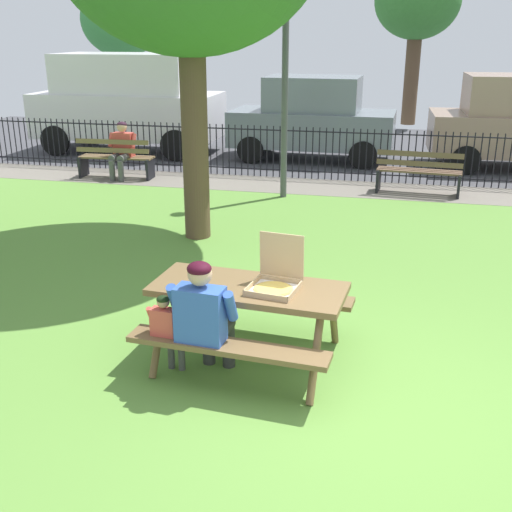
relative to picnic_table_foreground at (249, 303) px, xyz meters
name	(u,v)px	position (x,y,z in m)	size (l,w,h in m)	color
ground	(380,303)	(1.19, 1.64, -0.61)	(28.00, 12.46, 0.02)	#5C8D39
cobblestone_walkway	(391,191)	(1.19, 7.17, -0.60)	(28.00, 1.40, 0.01)	slate
street_asphalt	(395,150)	(1.19, 11.76, -0.60)	(28.00, 7.78, 0.01)	#424247
picnic_table_foreground	(249,303)	(0.00, 0.00, 0.00)	(1.91, 1.62, 0.79)	brown
pizza_box_open	(276,279)	(0.26, 0.00, 0.26)	(0.49, 0.51, 0.48)	tan
adult_at_table	(205,316)	(-0.28, -0.48, 0.06)	(0.62, 0.61, 1.19)	#313131
child_at_table	(168,327)	(-0.63, -0.48, -0.09)	(0.33, 0.33, 0.84)	#4B4B4B
iron_fence_streetside	(394,156)	(1.19, 7.87, -0.04)	(21.51, 0.03, 1.10)	black
park_bench_left	(116,159)	(-4.61, 7.04, -0.18)	(1.62, 0.54, 0.85)	brown
park_bench_center	(419,173)	(1.69, 7.04, -0.18)	(1.63, 0.60, 0.85)	brown
person_on_park_bench	(122,148)	(-4.46, 7.05, 0.06)	(0.61, 0.60, 1.19)	#484848
lamp_post_walkway	(285,52)	(-0.82, 6.26, 2.04)	(0.28, 0.28, 4.37)	#4C4C51
parked_car_far_left	(128,101)	(-5.58, 10.01, 0.71)	(4.71, 2.09, 2.46)	silver
parked_car_left	(313,118)	(-0.81, 10.01, 0.41)	(3.95, 1.92, 1.98)	slate
far_tree_left	(121,20)	(-8.67, 16.83, 2.73)	(2.85, 2.85, 4.63)	brown
far_tree_midleft	(418,2)	(1.51, 16.83, 3.24)	(2.72, 2.72, 5.14)	brown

